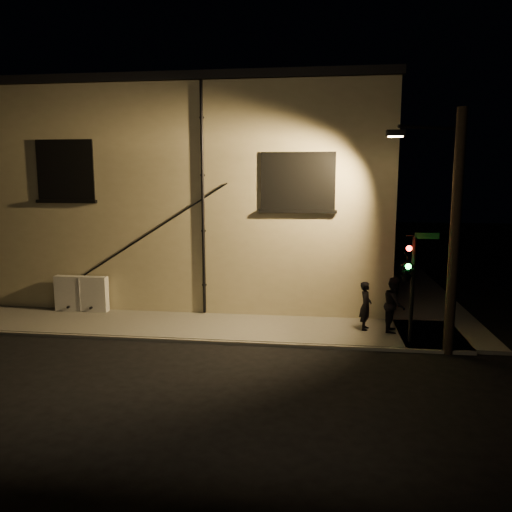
# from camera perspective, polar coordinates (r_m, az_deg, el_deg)

# --- Properties ---
(ground) EXTENTS (90.00, 90.00, 0.00)m
(ground) POSITION_cam_1_polar(r_m,az_deg,el_deg) (15.72, -1.85, -10.03)
(ground) COLOR black
(sidewalk) EXTENTS (21.00, 16.00, 0.12)m
(sidewalk) POSITION_cam_1_polar(r_m,az_deg,el_deg) (19.76, 3.72, -5.90)
(sidewalk) COLOR #625F58
(sidewalk) RESTS_ON ground
(building) EXTENTS (16.20, 12.23, 8.80)m
(building) POSITION_cam_1_polar(r_m,az_deg,el_deg) (24.29, -5.53, 7.22)
(building) COLOR #BFB289
(building) RESTS_ON ground
(utility_cabinet) EXTENTS (2.03, 0.34, 1.33)m
(utility_cabinet) POSITION_cam_1_polar(r_m,az_deg,el_deg) (19.99, -19.31, -4.07)
(utility_cabinet) COLOR beige
(utility_cabinet) RESTS_ON sidewalk
(pedestrian_a) EXTENTS (0.48, 0.65, 1.61)m
(pedestrian_a) POSITION_cam_1_polar(r_m,az_deg,el_deg) (16.95, 12.42, -5.56)
(pedestrian_a) COLOR black
(pedestrian_a) RESTS_ON sidewalk
(pedestrian_b) EXTENTS (0.84, 0.99, 1.81)m
(pedestrian_b) POSITION_cam_1_polar(r_m,az_deg,el_deg) (16.93, 15.54, -5.36)
(pedestrian_b) COLOR black
(pedestrian_b) RESTS_ON sidewalk
(traffic_signal) EXTENTS (1.18, 1.96, 3.37)m
(traffic_signal) POSITION_cam_1_polar(r_m,az_deg,el_deg) (15.58, 16.87, -1.52)
(traffic_signal) COLOR black
(traffic_signal) RESTS_ON sidewalk
(streetlamp_pole) EXTENTS (2.02, 1.39, 7.02)m
(streetlamp_pole) POSITION_cam_1_polar(r_m,az_deg,el_deg) (15.23, 21.39, 3.17)
(streetlamp_pole) COLOR black
(streetlamp_pole) RESTS_ON ground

